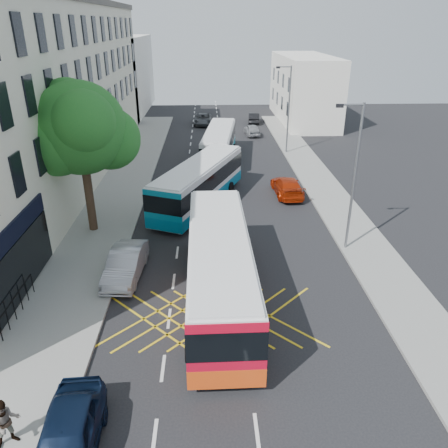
{
  "coord_description": "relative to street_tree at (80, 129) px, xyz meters",
  "views": [
    {
      "loc": [
        -1.41,
        -9.57,
        11.71
      ],
      "look_at": [
        -0.62,
        10.95,
        2.2
      ],
      "focal_mm": 35.0,
      "sensor_mm": 36.0,
      "label": 1
    }
  ],
  "objects": [
    {
      "name": "ground",
      "position": [
        8.51,
        -14.97,
        -6.29
      ],
      "size": [
        120.0,
        120.0,
        0.0
      ],
      "primitive_type": "plane",
      "color": "black",
      "rests_on": "ground"
    },
    {
      "name": "pavement_left",
      "position": [
        0.01,
        0.03,
        -6.22
      ],
      "size": [
        5.0,
        70.0,
        0.15
      ],
      "primitive_type": "cube",
      "color": "gray",
      "rests_on": "ground"
    },
    {
      "name": "pavement_right",
      "position": [
        16.01,
        0.03,
        -6.22
      ],
      "size": [
        3.0,
        70.0,
        0.15
      ],
      "primitive_type": "cube",
      "color": "gray",
      "rests_on": "ground"
    },
    {
      "name": "terrace_main",
      "position": [
        -5.49,
        9.52,
        0.46
      ],
      "size": [
        8.3,
        45.0,
        13.5
      ],
      "color": "beige",
      "rests_on": "ground"
    },
    {
      "name": "terrace_far",
      "position": [
        -5.49,
        40.03,
        -1.29
      ],
      "size": [
        8.0,
        20.0,
        10.0
      ],
      "primitive_type": "cube",
      "color": "silver",
      "rests_on": "ground"
    },
    {
      "name": "building_right",
      "position": [
        19.51,
        33.03,
        -2.29
      ],
      "size": [
        6.0,
        18.0,
        8.0
      ],
      "primitive_type": "cube",
      "color": "silver",
      "rests_on": "ground"
    },
    {
      "name": "street_tree",
      "position": [
        0.0,
        0.0,
        0.0
      ],
      "size": [
        6.3,
        5.7,
        8.8
      ],
      "color": "#382619",
      "rests_on": "pavement_left"
    },
    {
      "name": "lamp_near",
      "position": [
        14.71,
        -2.97,
        -1.68
      ],
      "size": [
        1.45,
        0.15,
        8.0
      ],
      "color": "slate",
      "rests_on": "pavement_right"
    },
    {
      "name": "lamp_far",
      "position": [
        14.71,
        17.03,
        -1.68
      ],
      "size": [
        1.45,
        0.15,
        8.0
      ],
      "color": "slate",
      "rests_on": "pavement_right"
    },
    {
      "name": "railings",
      "position": [
        -1.19,
        -9.67,
        -5.57
      ],
      "size": [
        0.08,
        5.6,
        1.14
      ],
      "primitive_type": null,
      "color": "black",
      "rests_on": "pavement_left"
    },
    {
      "name": "bus_near",
      "position": [
        7.55,
        -7.67,
        -4.57
      ],
      "size": [
        3.03,
        11.69,
        3.28
      ],
      "rotation": [
        0.0,
        0.0,
        0.01
      ],
      "color": "silver",
      "rests_on": "ground"
    },
    {
      "name": "bus_mid",
      "position": [
        6.47,
        4.0,
        -4.69
      ],
      "size": [
        6.5,
        10.93,
        3.04
      ],
      "rotation": [
        0.0,
        0.0,
        -0.4
      ],
      "color": "silver",
      "rests_on": "ground"
    },
    {
      "name": "bus_far",
      "position": [
        8.18,
        15.0,
        -4.77
      ],
      "size": [
        3.59,
        10.53,
        2.9
      ],
      "rotation": [
        0.0,
        0.0,
        -0.12
      ],
      "color": "silver",
      "rests_on": "ground"
    },
    {
      "name": "parked_car_blue",
      "position": [
        2.91,
        -15.6,
        -5.53
      ],
      "size": [
        2.01,
        4.56,
        1.53
      ],
      "primitive_type": "imported",
      "rotation": [
        0.0,
        0.0,
        0.05
      ],
      "color": "black",
      "rests_on": "ground"
    },
    {
      "name": "parked_car_silver",
      "position": [
        2.91,
        -5.41,
        -5.57
      ],
      "size": [
        1.84,
        4.48,
        1.44
      ],
      "primitive_type": "imported",
      "rotation": [
        0.0,
        0.0,
        -0.07
      ],
      "color": "#A4A5AC",
      "rests_on": "ground"
    },
    {
      "name": "red_hatchback",
      "position": [
        12.96,
        5.76,
        -5.62
      ],
      "size": [
        2.06,
        4.69,
        1.34
      ],
      "primitive_type": "imported",
      "rotation": [
        0.0,
        0.0,
        3.18
      ],
      "color": "#A52407",
      "rests_on": "ground"
    },
    {
      "name": "distant_car_grey",
      "position": [
        6.57,
        30.67,
        -5.64
      ],
      "size": [
        2.27,
        4.75,
        1.31
      ],
      "primitive_type": "imported",
      "rotation": [
        0.0,
        0.0,
        -0.02
      ],
      "color": "#3D3F44",
      "rests_on": "ground"
    },
    {
      "name": "distant_car_silver",
      "position": [
        12.17,
        24.75,
        -5.66
      ],
      "size": [
        1.78,
        3.8,
        1.26
      ],
      "primitive_type": "imported",
      "rotation": [
        0.0,
        0.0,
        3.22
      ],
      "color": "#929398",
      "rests_on": "ground"
    },
    {
      "name": "distant_car_dark",
      "position": [
        13.09,
        31.51,
        -5.66
      ],
      "size": [
        1.74,
        3.96,
        1.27
      ],
      "primitive_type": "imported",
      "rotation": [
        0.0,
        0.0,
        3.04
      ],
      "color": "black",
      "rests_on": "ground"
    },
    {
      "name": "pedestrian_near",
      "position": [
        1.04,
        -15.11,
        -5.31
      ],
      "size": [
        1.02,
        0.96,
        1.66
      ],
      "primitive_type": "imported",
      "rotation": [
        0.0,
        0.0,
        0.55
      ],
      "color": "gray",
      "rests_on": "pavement_left"
    }
  ]
}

